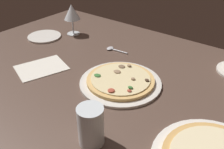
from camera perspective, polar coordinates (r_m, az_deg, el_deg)
name	(u,v)px	position (r cm, az deg, el deg)	size (l,w,h in cm)	color
dining_table	(104,83)	(97.85, -1.85, -1.97)	(150.00, 110.00, 4.00)	brown
pizza_main	(120,81)	(93.28, 1.94, -1.51)	(30.55, 30.55, 3.39)	silver
wine_glass_far	(72,13)	(134.37, -9.15, 13.66)	(8.36, 8.36, 16.02)	silver
water_glass	(91,128)	(68.42, -4.81, -11.96)	(7.20, 7.20, 11.61)	silver
side_plate	(44,37)	(136.97, -15.15, 8.35)	(17.13, 17.13, 0.90)	silver
paper_menu	(41,68)	(107.76, -15.79, 1.49)	(14.84, 19.44, 0.30)	silver
spoon	(113,49)	(118.62, 0.13, 5.81)	(11.09, 4.25, 1.00)	silver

